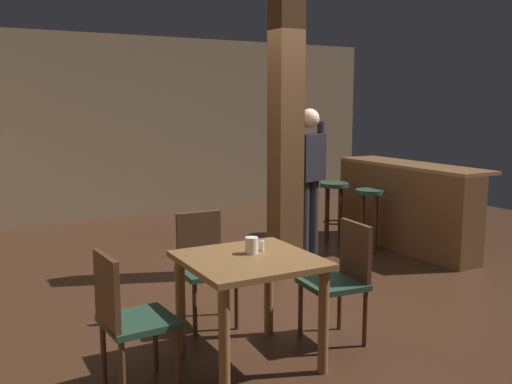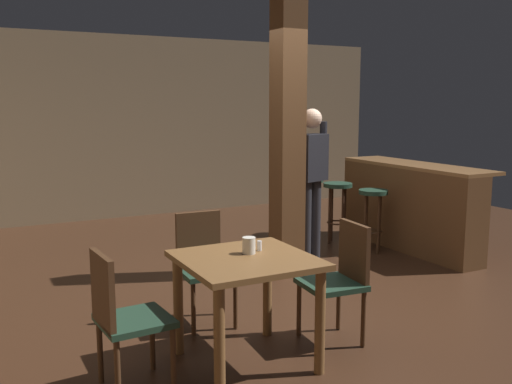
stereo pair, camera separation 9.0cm
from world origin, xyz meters
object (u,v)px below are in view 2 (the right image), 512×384
(chair_north, at_px, (203,262))
(bar_stool_mid, at_px, (338,198))
(napkin_cup, at_px, (249,245))
(bar_stool_far, at_px, (310,192))
(dining_table, at_px, (246,277))
(bar_stool_near, at_px, (373,206))
(chair_west, at_px, (123,314))
(bar_counter, at_px, (409,206))
(salt_shaker, at_px, (259,246))
(chair_east, at_px, (340,276))
(standing_person, at_px, (311,176))

(chair_north, distance_m, bar_stool_mid, 3.05)
(napkin_cup, bearing_deg, bar_stool_far, 50.85)
(dining_table, height_order, bar_stool_near, bar_stool_near)
(chair_north, bearing_deg, bar_stool_mid, 33.79)
(chair_west, xyz_separation_m, bar_counter, (4.00, 1.88, 0.03))
(salt_shaker, bearing_deg, bar_stool_near, 36.29)
(dining_table, height_order, bar_stool_far, bar_stool_far)
(chair_west, distance_m, bar_stool_far, 4.58)
(bar_stool_near, bearing_deg, bar_stool_mid, 99.14)
(bar_counter, height_order, bar_stool_near, bar_counter)
(salt_shaker, distance_m, bar_stool_far, 3.81)
(napkin_cup, bearing_deg, chair_east, -4.56)
(salt_shaker, distance_m, bar_counter, 3.48)
(bar_stool_near, bearing_deg, chair_west, -150.87)
(bar_stool_mid, distance_m, bar_stool_far, 0.57)
(chair_east, distance_m, bar_stool_mid, 3.08)
(napkin_cup, relative_size, bar_stool_near, 0.15)
(chair_east, xyz_separation_m, napkin_cup, (-0.73, 0.06, 0.31))
(salt_shaker, xyz_separation_m, bar_stool_far, (2.36, 2.99, -0.21))
(standing_person, relative_size, bar_counter, 0.81)
(salt_shaker, bearing_deg, bar_stool_mid, 45.20)
(chair_east, relative_size, salt_shaker, 12.59)
(chair_east, relative_size, bar_counter, 0.42)
(standing_person, bearing_deg, bar_counter, 2.47)
(chair_north, distance_m, bar_stool_far, 3.37)
(chair_north, bearing_deg, napkin_cup, -87.61)
(chair_east, xyz_separation_m, bar_stool_near, (1.87, 1.93, 0.06))
(bar_stool_near, bearing_deg, dining_table, -143.81)
(bar_stool_far, bearing_deg, standing_person, -122.75)
(chair_west, height_order, bar_stool_far, chair_west)
(bar_stool_far, bearing_deg, bar_stool_near, -83.04)
(standing_person, distance_m, bar_stool_near, 1.07)
(chair_west, height_order, salt_shaker, chair_west)
(dining_table, bearing_deg, bar_stool_near, 36.19)
(chair_east, bearing_deg, bar_counter, 38.21)
(chair_west, bearing_deg, bar_stool_near, 29.13)
(chair_north, bearing_deg, bar_stool_far, 42.25)
(chair_north, bearing_deg, dining_table, -91.82)
(chair_west, distance_m, bar_stool_mid, 4.26)
(chair_north, xyz_separation_m, standing_person, (1.66, 0.98, 0.50))
(napkin_cup, bearing_deg, salt_shaker, 19.20)
(salt_shaker, bearing_deg, napkin_cup, -160.80)
(chair_west, distance_m, salt_shaker, 1.05)
(bar_stool_far, bearing_deg, dining_table, -129.12)
(bar_counter, bearing_deg, napkin_cup, -149.82)
(standing_person, height_order, bar_counter, standing_person)
(bar_stool_far, bearing_deg, bar_stool_mid, -85.31)
(napkin_cup, height_order, bar_stool_near, napkin_cup)
(chair_north, bearing_deg, chair_east, -46.89)
(napkin_cup, height_order, standing_person, standing_person)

